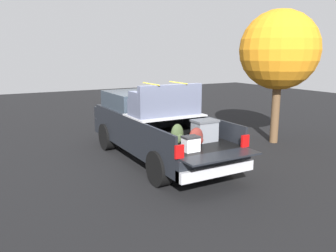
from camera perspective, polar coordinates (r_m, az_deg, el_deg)
name	(u,v)px	position (r m, az deg, el deg)	size (l,w,h in m)	color
ground_plane	(158,160)	(9.85, -1.73, -5.64)	(40.00, 40.00, 0.00)	black
pickup_truck	(152,125)	(9.92, -2.72, 0.17)	(6.05, 2.06, 2.23)	black
tree_background	(279,50)	(11.93, 18.11, 11.91)	(2.59, 2.59, 4.40)	brown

